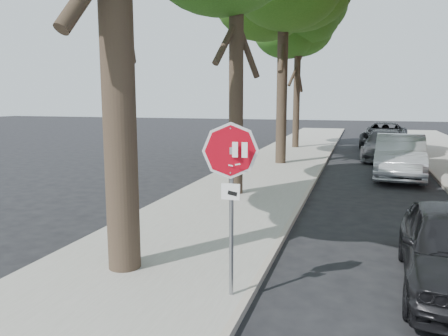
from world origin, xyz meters
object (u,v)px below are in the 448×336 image
at_px(car_c, 384,145).
at_px(car_d, 385,135).
at_px(tree_far, 298,29).
at_px(car_b, 400,156).
at_px(stop_sign, 231,176).

relative_size(car_c, car_d, 0.89).
bearing_deg(tree_far, car_d, 22.06).
xyz_separation_m(tree_far, car_b, (5.32, -8.92, -6.37)).
bearing_deg(stop_sign, car_b, 74.88).
relative_size(car_b, car_c, 1.00).
height_order(stop_sign, car_b, stop_sign).
height_order(tree_far, car_c, tree_far).
bearing_deg(car_c, car_b, -82.30).
xyz_separation_m(tree_far, car_d, (5.30, 2.15, -6.42)).
height_order(tree_far, car_b, tree_far).
height_order(stop_sign, car_d, stop_sign).
bearing_deg(tree_far, car_c, -35.14).
distance_m(car_b, car_d, 11.07).
bearing_deg(stop_sign, car_c, 80.33).
height_order(stop_sign, tree_far, tree_far).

